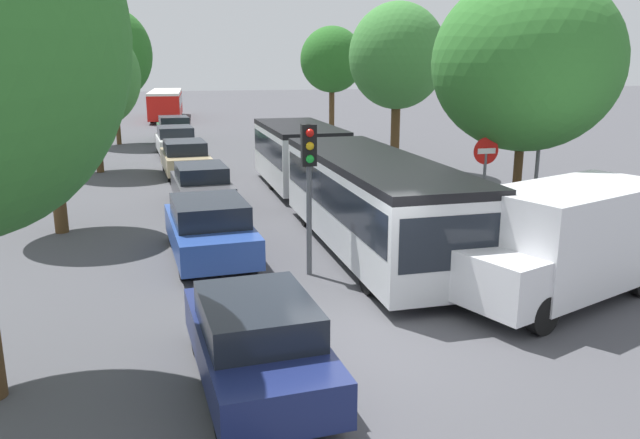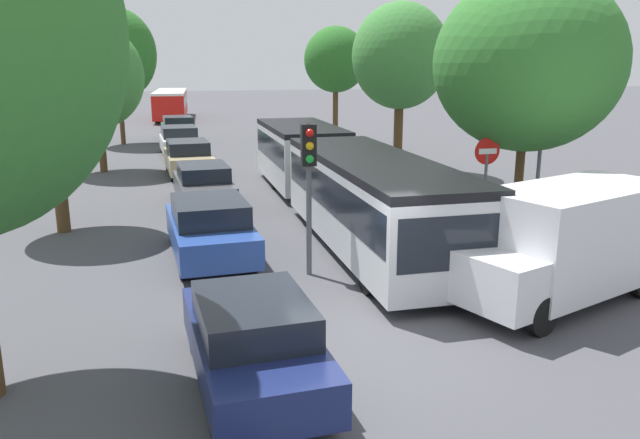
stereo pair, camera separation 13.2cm
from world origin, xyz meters
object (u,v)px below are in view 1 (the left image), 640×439
direction_sign_post (539,146)px  tree_left_far (92,77)px  articulated_bus (335,174)px  queued_car_navy (256,340)px  no_entry_sign (485,174)px  traffic_light (309,166)px  white_van (568,240)px  queued_car_graphite (201,185)px  tree_right_mid (397,56)px  city_bus_rear (166,103)px  tree_left_mid (48,96)px  queued_car_blue (210,229)px  queued_car_green (174,128)px  queued_car_white (176,141)px  tree_left_distant (111,56)px  tree_right_near (523,67)px  queued_car_tan (185,158)px  tree_right_far (332,60)px

direction_sign_post → tree_left_far: tree_left_far is taller
direction_sign_post → articulated_bus: bearing=-44.8°
articulated_bus → direction_sign_post: (4.54, -3.63, 1.17)m
queued_car_navy → no_entry_sign: size_ratio=1.44×
articulated_bus → traffic_light: 5.44m
white_van → traffic_light: traffic_light is taller
queued_car_graphite → no_entry_sign: bearing=-136.0°
no_entry_sign → tree_right_mid: size_ratio=0.39×
city_bus_rear → tree_right_mid: 31.35m
queued_car_navy → tree_left_mid: 11.17m
queued_car_blue → direction_sign_post: bearing=-96.1°
queued_car_blue → queued_car_navy: bearing=178.2°
no_entry_sign → tree_left_far: tree_left_far is taller
articulated_bus → queued_car_green: size_ratio=3.71×
tree_left_far → queued_car_white: bearing=51.2°
traffic_light → tree_left_mid: bearing=-128.6°
queued_car_green → white_van: 29.84m
queued_car_navy → traffic_light: size_ratio=1.19×
queued_car_green → tree_left_distant: 5.48m
queued_car_navy → queued_car_green: queued_car_green is taller
tree_left_far → tree_right_near: size_ratio=0.90×
tree_left_distant → tree_right_near: bearing=-64.1°
articulated_bus → queued_car_tan: bearing=-155.4°
articulated_bus → no_entry_sign: (3.01, -3.60, 0.49)m
white_van → tree_right_far: bearing=-114.7°
no_entry_sign → queued_car_white: bearing=-159.1°
white_van → tree_right_near: (1.64, 4.62, 3.32)m
queued_car_blue → queued_car_white: size_ratio=0.99×
queued_car_graphite → tree_left_distant: (-3.42, 17.67, 4.32)m
no_entry_sign → tree_left_mid: bearing=-110.4°
queued_car_navy → no_entry_sign: 9.27m
queued_car_white → tree_right_mid: tree_right_mid is taller
queued_car_blue → queued_car_tan: queued_car_blue is taller
queued_car_tan → tree_left_distant: bearing=13.2°
city_bus_rear → queued_car_white: city_bus_rear is taller
queued_car_graphite → no_entry_sign: no_entry_sign is taller
tree_right_near → queued_car_white: bearing=114.8°
direction_sign_post → tree_right_mid: (0.37, 10.97, 2.38)m
queued_car_tan → tree_left_mid: size_ratio=0.79×
queued_car_tan → queued_car_white: bearing=-1.3°
articulated_bus → queued_car_green: bearing=-168.9°
queued_car_blue → tree_right_far: 22.01m
queued_car_green → direction_sign_post: direction_sign_post is taller
traffic_light → tree_right_mid: (6.95, 12.25, 2.43)m
queued_car_graphite → queued_car_white: queued_car_white is taller
queued_car_graphite → tree_left_far: tree_left_far is taller
queued_car_green → tree_right_mid: tree_right_mid is taller
articulated_bus → queued_car_white: bearing=-163.9°
city_bus_rear → no_entry_sign: no_entry_sign is taller
tree_left_distant → queued_car_graphite: bearing=-79.0°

